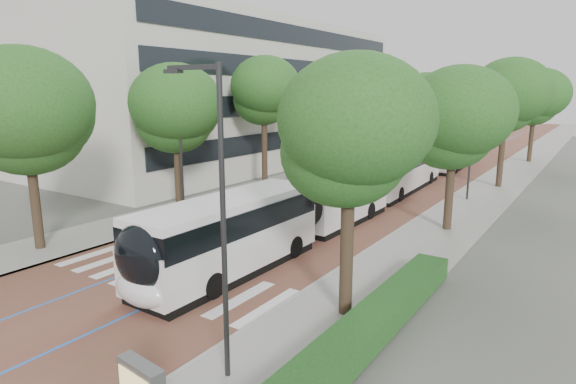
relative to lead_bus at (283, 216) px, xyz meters
name	(u,v)px	position (x,y,z in m)	size (l,w,h in m)	color
ground	(146,285)	(-1.99, -6.66, -1.63)	(160.00, 160.00, 0.00)	#51544C
road	(444,161)	(-1.99, 33.34, -1.62)	(11.00, 140.00, 0.02)	brown
sidewalk_left	(378,155)	(-9.49, 33.34, -1.57)	(4.00, 140.00, 0.12)	gray
sidewalk_right	(520,167)	(5.51, 33.34, -1.57)	(4.00, 140.00, 0.12)	gray
kerb_left	(394,157)	(-7.59, 33.34, -1.57)	(0.20, 140.00, 0.14)	gray
kerb_right	(500,165)	(3.61, 33.34, -1.57)	(0.20, 140.00, 0.14)	gray
zebra_crossing	(169,277)	(-1.79, -5.66, -1.60)	(10.55, 3.60, 0.01)	silver
lane_line_left	(429,160)	(-3.59, 33.34, -1.60)	(0.12, 126.00, 0.01)	blue
lane_line_right	(459,162)	(-0.39, 33.34, -1.60)	(0.12, 126.00, 0.01)	blue
office_building	(229,94)	(-21.46, 21.34, 5.37)	(18.11, 40.00, 14.00)	#ACA89F
hedge	(357,338)	(7.11, -6.66, -1.11)	(1.20, 14.00, 0.80)	#153E15
streetlight_near	(217,201)	(4.63, -9.66, 3.19)	(1.82, 0.20, 8.00)	#2A2A2C
streetlight_far	(470,130)	(4.63, 15.34, 3.19)	(1.82, 0.20, 8.00)	#2A2A2C
lamp_post_left	(181,149)	(-8.09, 1.34, 2.49)	(0.14, 0.14, 8.00)	#2A2A2C
trees_left	(321,101)	(-9.49, 19.94, 4.89)	(6.42, 61.16, 9.77)	black
trees_right	(499,107)	(5.71, 18.75, 4.68)	(6.04, 47.45, 9.26)	black
lead_bus	(283,216)	(0.00, 0.00, 0.00)	(2.71, 18.42, 3.20)	black
bus_queued_0	(400,170)	(-0.25, 15.75, 0.00)	(2.97, 12.48, 3.20)	silver
bus_queued_1	(451,151)	(-0.17, 29.25, 0.00)	(3.23, 12.52, 3.20)	silver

